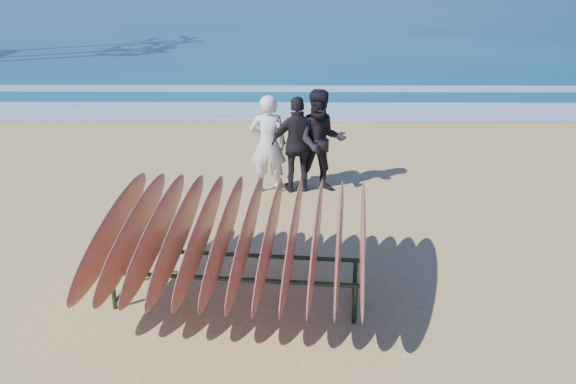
# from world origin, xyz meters

# --- Properties ---
(ground) EXTENTS (120.00, 120.00, 0.00)m
(ground) POSITION_xyz_m (0.00, 0.00, 0.00)
(ground) COLOR tan
(ground) RESTS_ON ground
(ocean) EXTENTS (160.00, 160.00, 0.00)m
(ocean) POSITION_xyz_m (0.00, 55.00, 0.01)
(ocean) COLOR navy
(ocean) RESTS_ON ground
(foam_near) EXTENTS (160.00, 160.00, 0.00)m
(foam_near) POSITION_xyz_m (0.00, 10.00, 0.01)
(foam_near) COLOR white
(foam_near) RESTS_ON ground
(foam_far) EXTENTS (160.00, 160.00, 0.00)m
(foam_far) POSITION_xyz_m (0.00, 13.50, 0.01)
(foam_far) COLOR white
(foam_far) RESTS_ON ground
(surfboard_rack) EXTENTS (3.44, 3.12, 1.45)m
(surfboard_rack) POSITION_xyz_m (-0.63, -0.65, 0.90)
(surfboard_rack) COLOR #1C2D1F
(surfboard_rack) RESTS_ON ground
(person_white) EXTENTS (0.67, 0.44, 1.84)m
(person_white) POSITION_xyz_m (-0.39, 3.40, 0.92)
(person_white) COLOR silver
(person_white) RESTS_ON ground
(person_dark_a) EXTENTS (1.01, 0.82, 1.93)m
(person_dark_a) POSITION_xyz_m (0.59, 3.43, 0.96)
(person_dark_a) COLOR black
(person_dark_a) RESTS_ON ground
(person_dark_b) EXTENTS (1.11, 0.61, 1.80)m
(person_dark_b) POSITION_xyz_m (0.17, 3.42, 0.90)
(person_dark_b) COLOR black
(person_dark_b) RESTS_ON ground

